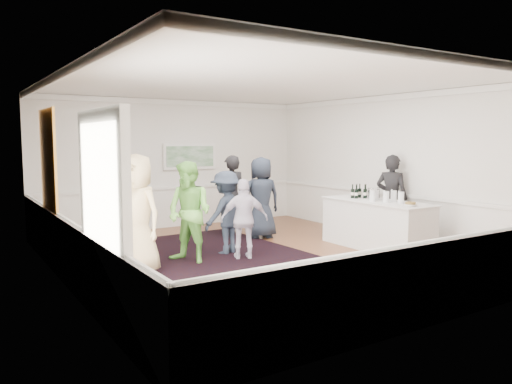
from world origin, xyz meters
TOP-DOWN VIEW (x-y plane):
  - floor at (0.00, 0.00)m, footprint 8.00×8.00m
  - ceiling at (0.00, 0.00)m, footprint 7.00×8.00m
  - wall_left at (-3.50, 0.00)m, footprint 0.02×8.00m
  - wall_right at (3.50, 0.00)m, footprint 0.02×8.00m
  - wall_back at (0.00, 4.00)m, footprint 7.00×0.02m
  - wall_front at (0.00, -4.00)m, footprint 7.00×0.02m
  - wainscoting at (0.00, 0.00)m, footprint 7.00×8.00m
  - mirror at (-3.45, 1.30)m, footprint 0.05×1.25m
  - doorway at (-3.45, -1.90)m, footprint 0.10×1.78m
  - landscape_painting at (0.40, 3.95)m, footprint 1.44×0.06m
  - area_rug at (-0.72, 0.73)m, footprint 3.43×4.41m
  - serving_table at (2.42, -0.58)m, footprint 0.91×2.41m
  - bartender at (3.20, -0.26)m, footprint 0.69×0.81m
  - guest_tan at (-2.36, 0.08)m, footprint 1.03×1.15m
  - guest_green at (-1.29, 0.36)m, footprint 1.02×1.10m
  - guest_lilac at (-0.33, 0.06)m, footprint 0.95×0.69m
  - guest_dark_a at (-0.39, 0.63)m, footprint 1.17×0.89m
  - guest_dark_b at (0.55, 2.09)m, footprint 0.75×0.57m
  - guest_navy at (1.03, 1.57)m, footprint 0.97×0.72m
  - wine_bottles at (2.45, -0.05)m, footprint 0.35×0.25m
  - juice_pitchers at (2.42, -0.88)m, footprint 0.45×0.62m
  - ice_bucket at (2.48, -0.43)m, footprint 0.26×0.26m
  - nut_bowl at (2.31, -1.53)m, footprint 0.24×0.24m

SIDE VIEW (x-z plane):
  - floor at x=0.00m, z-range 0.00..0.00m
  - area_rug at x=-0.72m, z-range 0.00..0.02m
  - serving_table at x=2.42m, z-range 0.00..0.98m
  - wainscoting at x=0.00m, z-range 0.00..1.00m
  - guest_lilac at x=-0.33m, z-range 0.00..1.49m
  - guest_dark_a at x=-0.39m, z-range 0.00..1.61m
  - guest_navy at x=1.03m, z-range 0.00..1.82m
  - guest_green at x=-1.29m, z-range 0.00..1.82m
  - guest_dark_b at x=0.55m, z-range 0.00..1.86m
  - bartender at x=3.20m, z-range 0.00..1.89m
  - guest_tan at x=-2.36m, z-range 0.00..1.98m
  - nut_bowl at x=2.31m, z-range 0.98..1.05m
  - ice_bucket at x=2.48m, z-range 0.97..1.21m
  - juice_pitchers at x=2.42m, z-range 0.98..1.22m
  - wine_bottles at x=2.45m, z-range 0.98..1.29m
  - doorway at x=-3.45m, z-range 0.14..2.70m
  - wall_left at x=-3.50m, z-range 0.00..3.20m
  - wall_right at x=3.50m, z-range 0.00..3.20m
  - wall_back at x=0.00m, z-range 0.00..3.20m
  - wall_front at x=0.00m, z-range 0.00..3.20m
  - landscape_painting at x=0.40m, z-range 1.45..2.11m
  - mirror at x=-3.45m, z-range 0.88..2.73m
  - ceiling at x=0.00m, z-range 3.19..3.21m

